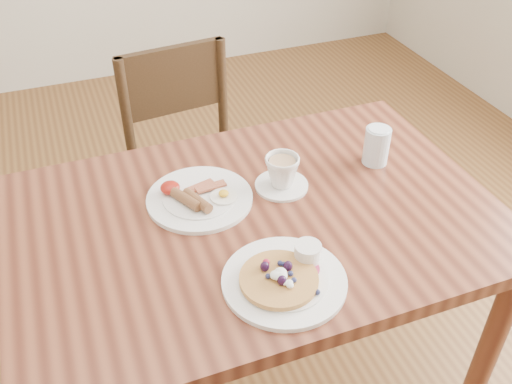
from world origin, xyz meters
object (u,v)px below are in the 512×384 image
Objects in this scene: dining_table at (256,244)px; pancake_plate at (285,277)px; breakfast_plate at (198,197)px; teacup_saucer at (282,174)px; water_glass at (377,146)px; chair_far at (193,164)px.

pancake_plate is (-0.02, -0.23, 0.11)m from dining_table.
pancake_plate is 1.00× the size of breakfast_plate.
water_glass reaches higher than teacup_saucer.
chair_far reaches higher than water_glass.
chair_far is 3.26× the size of pancake_plate.
chair_far reaches higher than teacup_saucer.
breakfast_plate is at bearing 138.83° from dining_table.
chair_far is (-0.00, 0.64, -0.16)m from dining_table.
teacup_saucer is 1.32× the size of water_glass.
breakfast_plate is (-0.10, 0.34, -0.00)m from pancake_plate.
dining_table is 1.36× the size of chair_far.
pancake_plate is at bearing -141.19° from water_glass.
breakfast_plate is (-0.12, -0.53, 0.27)m from chair_far.
pancake_plate is 0.34m from teacup_saucer.
water_glass is at bearing 2.64° from teacup_saucer.
teacup_saucer is (0.22, -0.02, 0.03)m from breakfast_plate.
breakfast_plate is 2.54× the size of water_glass.
chair_far is at bearing 88.57° from pancake_plate.
chair_far is 0.73m from water_glass.
dining_table is 0.26m from pancake_plate.
water_glass reaches higher than breakfast_plate.
teacup_saucer is at bearing -4.98° from breakfast_plate.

